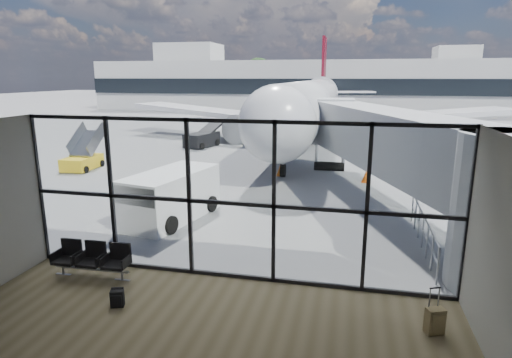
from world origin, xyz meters
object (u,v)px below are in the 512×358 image
at_px(backpack, 117,298).
at_px(airliner, 310,104).
at_px(seating_row, 93,258).
at_px(suitcase, 435,321).
at_px(belt_loader, 203,139).
at_px(service_van, 170,196).
at_px(mobile_stairs, 83,161).

height_order(backpack, airliner, airliner).
xyz_separation_m(seating_row, backpack, (1.54, -1.41, -0.32)).
height_order(backpack, suitcase, suitcase).
bearing_deg(belt_loader, service_van, -59.28).
distance_m(backpack, belt_loader, 24.85).
xyz_separation_m(seating_row, airliner, (3.22, 28.84, 2.60)).
xyz_separation_m(suitcase, service_van, (-8.91, 6.02, 0.66)).
relative_size(seating_row, airliner, 0.06).
height_order(airliner, belt_loader, airliner).
distance_m(suitcase, airliner, 30.44).
distance_m(seating_row, suitcase, 9.05).
height_order(suitcase, belt_loader, belt_loader).
bearing_deg(airliner, mobile_stairs, -127.80).
xyz_separation_m(suitcase, belt_loader, (-13.78, 23.53, 0.33)).
bearing_deg(backpack, airliner, 68.81).
relative_size(backpack, service_van, 0.10).
bearing_deg(airliner, seating_row, -96.68).
xyz_separation_m(seating_row, suitcase, (9.01, -0.91, -0.23)).
bearing_deg(seating_row, airliner, 82.19).
relative_size(seating_row, suitcase, 2.11).
height_order(service_van, mobile_stairs, mobile_stairs).
xyz_separation_m(service_van, belt_loader, (-4.87, 17.52, -0.34)).
bearing_deg(airliner, belt_loader, -142.41).
bearing_deg(belt_loader, seating_row, -62.89).
relative_size(seating_row, service_van, 0.48).
relative_size(suitcase, belt_loader, 0.24).
relative_size(suitcase, mobile_stairs, 0.33).
xyz_separation_m(suitcase, airliner, (-5.79, 29.75, 2.83)).
bearing_deg(service_van, airliner, 94.49).
relative_size(airliner, mobile_stairs, 12.52).
relative_size(seating_row, belt_loader, 0.51).
xyz_separation_m(belt_loader, mobile_stairs, (-4.28, -9.79, -0.12)).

